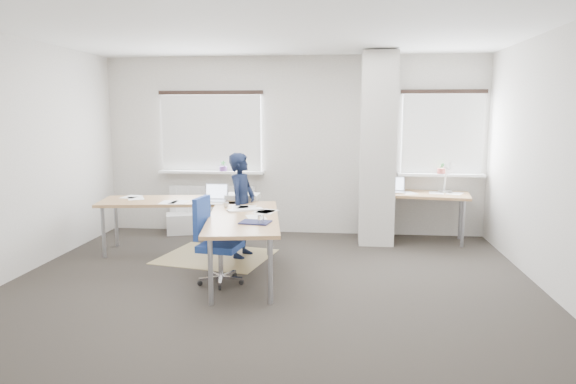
# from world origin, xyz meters

# --- Properties ---
(ground) EXTENTS (6.00, 6.00, 0.00)m
(ground) POSITION_xyz_m (0.00, 0.00, 0.00)
(ground) COLOR black
(ground) RESTS_ON ground
(room_shell) EXTENTS (6.04, 5.04, 2.82)m
(room_shell) POSITION_xyz_m (0.18, 0.45, 1.75)
(room_shell) COLOR #BAB3AA
(room_shell) RESTS_ON ground
(floor_mat) EXTENTS (1.62, 1.45, 0.01)m
(floor_mat) POSITION_xyz_m (-0.88, 0.94, 0.00)
(floor_mat) COLOR #9A8554
(floor_mat) RESTS_ON ground
(white_crate) EXTENTS (0.62, 0.52, 0.32)m
(white_crate) POSITION_xyz_m (-1.74, 2.25, 0.16)
(white_crate) COLOR white
(white_crate) RESTS_ON ground
(desk_main) EXTENTS (2.77, 2.63, 0.96)m
(desk_main) POSITION_xyz_m (-0.88, 0.68, 0.69)
(desk_main) COLOR #A17C45
(desk_main) RESTS_ON ground
(desk_side) EXTENTS (1.49, 0.90, 1.22)m
(desk_side) POSITION_xyz_m (1.97, 2.15, 0.69)
(desk_side) COLOR #A17C45
(desk_side) RESTS_ON ground
(task_chair) EXTENTS (0.54, 0.53, 0.99)m
(task_chair) POSITION_xyz_m (-0.60, -0.12, 0.28)
(task_chair) COLOR navy
(task_chair) RESTS_ON ground
(person) EXTENTS (0.44, 0.57, 1.40)m
(person) POSITION_xyz_m (-0.53, 1.01, 0.70)
(person) COLOR black
(person) RESTS_ON ground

